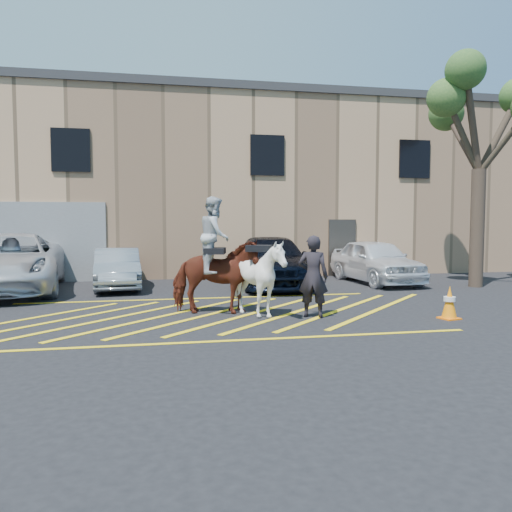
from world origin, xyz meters
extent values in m
plane|color=black|center=(0.00, 0.00, 0.00)|extent=(90.00, 90.00, 0.00)
imported|color=silver|center=(-5.49, 4.61, 0.89)|extent=(3.72, 6.70, 1.77)
imported|color=#90969D|center=(-2.35, 4.83, 0.64)|extent=(1.68, 3.97, 1.27)
imported|color=black|center=(2.65, 4.70, 0.79)|extent=(2.64, 5.63, 1.59)
imported|color=white|center=(6.35, 4.64, 0.76)|extent=(2.08, 4.57, 1.52)
imported|color=black|center=(2.30, -0.96, 0.91)|extent=(0.79, 0.69, 1.83)
cube|color=tan|center=(0.00, 12.00, 3.50)|extent=(32.00, 10.00, 7.00)
cube|color=#2D2D30|center=(0.00, 12.00, 7.15)|extent=(32.20, 10.20, 0.30)
cube|color=black|center=(-4.00, 6.96, 4.60)|extent=(1.30, 0.08, 1.50)
cube|color=black|center=(3.00, 6.96, 4.60)|extent=(1.30, 0.08, 1.50)
cube|color=black|center=(9.00, 6.96, 4.60)|extent=(1.30, 0.08, 1.50)
cube|color=#38332D|center=(6.00, 6.96, 1.10)|extent=(1.10, 0.08, 2.20)
cube|color=yellow|center=(-4.20, -0.30, 0.01)|extent=(4.20, 4.20, 0.01)
cube|color=yellow|center=(-3.15, -0.30, 0.01)|extent=(4.20, 4.20, 0.01)
cube|color=yellow|center=(-2.10, -0.30, 0.01)|extent=(4.20, 4.20, 0.01)
cube|color=yellow|center=(-1.05, -0.30, 0.01)|extent=(4.20, 4.20, 0.01)
cube|color=yellow|center=(0.00, -0.30, 0.01)|extent=(4.20, 4.20, 0.01)
cube|color=yellow|center=(1.05, -0.30, 0.01)|extent=(4.20, 4.20, 0.01)
cube|color=yellow|center=(2.10, -0.30, 0.01)|extent=(4.20, 4.20, 0.01)
cube|color=yellow|center=(3.15, -0.30, 0.01)|extent=(4.20, 4.20, 0.01)
cube|color=yellow|center=(4.20, -0.30, 0.01)|extent=(4.20, 4.20, 0.01)
cube|color=yellow|center=(0.00, 2.20, 0.01)|extent=(9.50, 0.12, 0.01)
cube|color=yellow|center=(0.00, -2.80, 0.01)|extent=(9.50, 0.12, 0.01)
imported|color=#5B1F15|center=(0.21, -0.16, 0.86)|extent=(2.19, 1.36, 1.72)
imported|color=#A9ADB4|center=(0.21, -0.16, 1.81)|extent=(0.84, 0.98, 1.75)
cube|color=black|center=(0.21, -0.16, 1.46)|extent=(0.57, 0.65, 0.14)
imported|color=white|center=(1.15, -0.65, 0.86)|extent=(1.83, 1.93, 1.72)
cube|color=black|center=(1.15, -0.65, 1.53)|extent=(0.68, 0.62, 0.14)
cube|color=orange|center=(5.16, -1.73, 0.01)|extent=(0.46, 0.46, 0.03)
cone|color=orange|center=(5.16, -1.73, 0.38)|extent=(0.32, 0.32, 0.70)
cylinder|color=silver|center=(5.16, -1.73, 0.44)|extent=(0.25, 0.25, 0.10)
cylinder|color=#47362B|center=(9.08, 2.98, 1.90)|extent=(0.44, 0.44, 3.80)
cylinder|color=#423728|center=(9.87, 3.11, 4.97)|extent=(1.76, 0.51, 2.68)
cylinder|color=#423128|center=(9.01, 3.83, 4.80)|extent=(0.33, 1.88, 2.34)
cylinder|color=#4A3C2D|center=(8.47, 2.98, 4.85)|extent=(1.40, 0.20, 2.39)
cylinder|color=#47392B|center=(9.42, 2.25, 4.59)|extent=(0.78, 1.62, 1.96)
cylinder|color=#48372C|center=(8.61, 2.70, 5.20)|extent=(1.16, 0.77, 3.11)
sphere|color=#40642B|center=(8.93, 4.69, 5.91)|extent=(1.20, 1.20, 1.20)
sphere|color=#517331|center=(7.86, 2.98, 6.00)|extent=(1.20, 1.20, 1.20)
sphere|color=#45662B|center=(8.14, 2.43, 6.71)|extent=(1.20, 1.20, 1.20)
camera|label=1|loc=(-1.06, -11.48, 2.13)|focal=35.00mm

